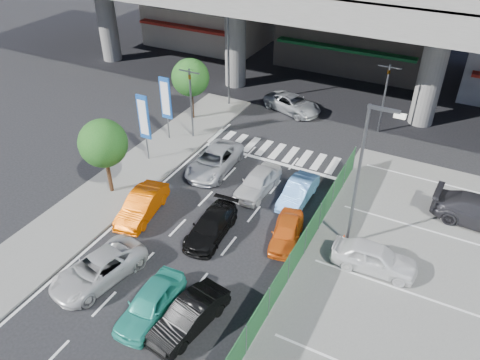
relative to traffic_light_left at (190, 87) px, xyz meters
The scene contains 24 objects.
ground 14.07m from the traffic_light_left, 62.68° to the right, with size 120.00×120.00×0.00m, color black.
parking_lot 20.28m from the traffic_light_left, 30.17° to the right, with size 12.00×28.00×0.06m, color slate.
sidewalk_left 8.93m from the traffic_light_left, 95.71° to the right, with size 4.00×30.00×0.12m, color slate.
fence_run 16.20m from the traffic_light_left, 43.73° to the right, with size 0.16×22.00×1.80m, color #1D5729, non-canonical shape.
traffic_light_left is the anchor object (origin of this frame).
traffic_light_right 13.63m from the traffic_light_left, 30.89° to the left, with size 1.60×1.24×5.20m.
street_lamp_right 14.68m from the traffic_light_left, 24.16° to the right, with size 1.65×0.22×8.00m.
street_lamp_left 6.06m from the traffic_light_left, 91.20° to the left, with size 1.65×0.22×8.00m.
signboard_near 4.22m from the traffic_light_left, 104.02° to the right, with size 0.80×0.14×4.70m.
signboard_far 1.93m from the traffic_light_left, 144.30° to the right, with size 0.80×0.14×4.70m.
tree_near 8.06m from the traffic_light_left, 95.71° to the right, with size 2.80×2.80×4.80m.
tree_far 3.02m from the traffic_light_left, 122.62° to the left, with size 2.80×2.80×4.80m.
sedan_white_mid_left 14.65m from the traffic_light_left, 76.21° to the right, with size 2.19×4.75×1.32m, color silver.
taxi_teal_mid 16.31m from the traffic_light_left, 64.59° to the right, with size 1.63×4.05×1.38m, color teal.
hatch_black_mid_right 17.03m from the traffic_light_left, 58.52° to the right, with size 1.41×4.03×1.33m, color black.
taxi_orange_left 9.77m from the traffic_light_left, 75.90° to the right, with size 1.46×4.19×1.38m, color #D34D00.
sedan_black_mid 11.35m from the traffic_light_left, 52.88° to the right, with size 1.71×4.21×1.22m, color black.
taxi_orange_right 13.01m from the traffic_light_left, 35.15° to the right, with size 1.44×3.59×1.22m, color orange.
wagon_silver_front_left 5.65m from the traffic_light_left, 40.68° to the right, with size 2.29×4.97×1.38m, color #AFB2B8.
sedan_white_front_mid 8.66m from the traffic_light_left, 28.92° to the right, with size 1.62×4.03×1.37m, color silver.
kei_truck_front_right 10.72m from the traffic_light_left, 21.01° to the right, with size 1.34×3.83×1.26m, color #64A4F3.
crossing_wagon_silver 9.29m from the traffic_light_left, 56.74° to the left, with size 2.20×4.77×1.33m, color #A3A7AB.
parked_sedan_white 16.82m from the traffic_light_left, 25.87° to the right, with size 1.66×4.12×1.40m, color white.
traffic_cone 14.87m from the traffic_light_left, 25.27° to the right, with size 0.34×0.34×0.66m, color #F6400D.
Camera 1 is at (10.45, -12.88, 16.66)m, focal length 35.00 mm.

